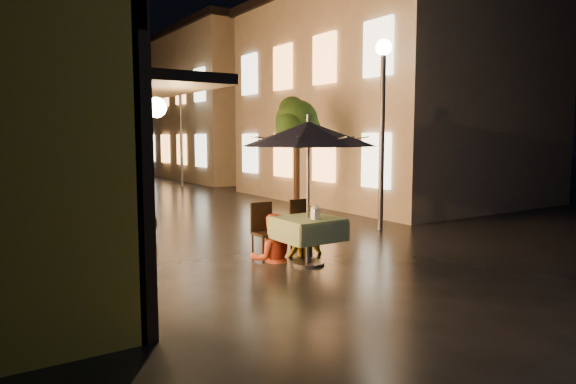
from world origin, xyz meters
TOP-DOWN VIEW (x-y plane):
  - ground at (0.00, 0.00)m, footprint 90.00×90.00m
  - east_building_near at (7.49, 6.50)m, footprint 7.30×9.30m
  - east_building_far at (7.49, 18.00)m, footprint 7.30×10.30m
  - street_tree at (2.41, 4.51)m, footprint 1.43×1.20m
  - streetlamp_near at (3.00, 2.00)m, footprint 0.36×0.36m
  - streetlamp_far at (3.00, 14.00)m, footprint 0.36×0.36m
  - cafe_table at (-0.22, 0.31)m, footprint 0.99×0.99m
  - patio_umbrella at (-0.22, 0.31)m, footprint 2.22×2.22m
  - cafe_chair_left at (-0.62, 1.05)m, footprint 0.42×0.42m
  - cafe_chair_right at (0.18, 1.05)m, footprint 0.42×0.42m
  - table_lantern at (-0.22, 0.11)m, footprint 0.16×0.16m
  - person_orange at (-0.58, 0.86)m, footprint 0.91×0.81m
  - person_yellow at (0.12, 0.91)m, footprint 0.94×0.63m
  - bicycle_0 at (-2.39, 3.79)m, footprint 1.76×1.20m
  - bicycle_1 at (-2.26, 3.91)m, footprint 1.53×0.56m
  - bicycle_2 at (-2.44, 5.52)m, footprint 1.77×1.07m
  - bicycle_3 at (-2.64, 6.47)m, footprint 1.62×0.49m
  - bicycle_4 at (-2.84, 7.70)m, footprint 1.80×0.91m
  - bicycle_5 at (-2.66, 8.82)m, footprint 1.90×0.76m

SIDE VIEW (x-z plane):
  - ground at x=0.00m, z-range 0.00..0.00m
  - bicycle_0 at x=-2.39m, z-range 0.00..0.87m
  - bicycle_2 at x=-2.44m, z-range 0.00..0.88m
  - bicycle_4 at x=-2.84m, z-range 0.00..0.90m
  - bicycle_1 at x=-2.26m, z-range 0.00..0.90m
  - bicycle_3 at x=-2.64m, z-range 0.00..0.97m
  - cafe_chair_left at x=-0.62m, z-range 0.05..1.03m
  - cafe_chair_right at x=0.18m, z-range 0.05..1.03m
  - bicycle_5 at x=-2.66m, z-range 0.00..1.11m
  - cafe_table at x=-0.22m, z-range 0.20..0.98m
  - person_yellow at x=0.12m, z-range 0.00..1.36m
  - person_orange at x=-0.58m, z-range 0.00..1.57m
  - table_lantern at x=-0.22m, z-range 0.79..1.04m
  - patio_umbrella at x=-0.22m, z-range 0.92..3.38m
  - street_tree at x=2.41m, z-range 0.85..4.00m
  - streetlamp_near at x=3.00m, z-range 0.80..5.03m
  - streetlamp_far at x=3.00m, z-range 0.80..5.03m
  - east_building_near at x=7.49m, z-range 0.01..6.81m
  - east_building_far at x=7.49m, z-range 0.01..7.31m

